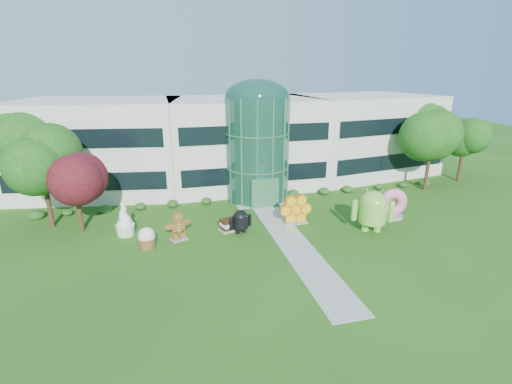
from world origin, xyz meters
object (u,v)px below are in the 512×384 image
object	(u,v)px
android_black	(241,220)
donut	(392,203)
android_green	(373,208)
gingerbread	(178,226)

from	to	relation	value
android_black	donut	size ratio (longest dim) A/B	0.83
android_green	android_black	distance (m)	10.37
android_green	gingerbread	size ratio (longest dim) A/B	1.60
android_green	gingerbread	distance (m)	15.05
android_green	donut	xyz separation A→B (m)	(3.22, 2.19, -0.61)
android_green	donut	size ratio (longest dim) A/B	1.46
android_green	gingerbread	bearing A→B (deg)	-167.90
gingerbread	android_black	bearing A→B (deg)	-22.21
android_green	donut	world-z (taller)	android_green
donut	gingerbread	distance (m)	18.10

